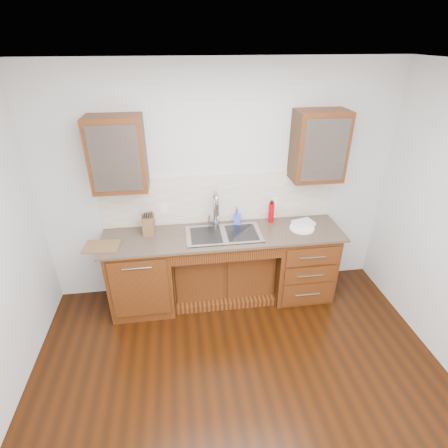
{
  "coord_description": "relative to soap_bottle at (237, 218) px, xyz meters",
  "views": [
    {
      "loc": [
        -0.46,
        -1.93,
        2.87
      ],
      "look_at": [
        0.0,
        1.4,
        1.05
      ],
      "focal_mm": 28.0,
      "sensor_mm": 36.0,
      "label": 1
    }
  ],
  "objects": [
    {
      "name": "soap_bottle",
      "position": [
        0.0,
        0.0,
        0.0
      ],
      "size": [
        0.1,
        0.1,
        0.17
      ],
      "primitive_type": "imported",
      "rotation": [
        0.0,
        0.0,
        -0.27
      ],
      "color": "#3D53EF",
      "rests_on": "countertop"
    },
    {
      "name": "outlet_right",
      "position": [
        0.46,
        0.1,
        0.12
      ],
      "size": [
        0.08,
        0.01,
        0.12
      ],
      "primitive_type": "cube",
      "color": "white",
      "rests_on": "backsplash"
    },
    {
      "name": "cup_right_b",
      "position": [
        0.91,
        -0.05,
        0.78
      ],
      "size": [
        0.14,
        0.14,
        0.1
      ],
      "primitive_type": "imported",
      "rotation": [
        0.0,
        0.0,
        0.39
      ],
      "color": "silver",
      "rests_on": "upper_cabinet_right"
    },
    {
      "name": "backsplash",
      "position": [
        -0.19,
        0.11,
        0.21
      ],
      "size": [
        2.7,
        0.02,
        0.59
      ],
      "primitive_type": "cube",
      "color": "beige",
      "rests_on": "wall_back"
    },
    {
      "name": "upper_cabinet_left",
      "position": [
        -1.24,
        -0.05,
        0.83
      ],
      "size": [
        0.55,
        0.34,
        0.75
      ],
      "primitive_type": "cube",
      "color": "#593014",
      "rests_on": "wall_back"
    },
    {
      "name": "outlet_left",
      "position": [
        -0.84,
        0.1,
        0.12
      ],
      "size": [
        0.08,
        0.01,
        0.12
      ],
      "primitive_type": "cube",
      "color": "white",
      "rests_on": "backsplash"
    },
    {
      "name": "ceiling",
      "position": [
        -0.19,
        -1.63,
        1.75
      ],
      "size": [
        4.0,
        3.5,
        0.1
      ],
      "primitive_type": "cube",
      "color": "white",
      "rests_on": "wall_back"
    },
    {
      "name": "countertop",
      "position": [
        -0.19,
        -0.2,
        -0.1
      ],
      "size": [
        2.7,
        0.65,
        0.03
      ],
      "primitive_type": "cube",
      "color": "#84705B",
      "rests_on": "base_cabinet_left"
    },
    {
      "name": "cutting_board",
      "position": [
        -1.5,
        -0.3,
        -0.08
      ],
      "size": [
        0.39,
        0.29,
        0.02
      ],
      "primitive_type": "cube",
      "rotation": [
        0.0,
        0.0,
        -0.1
      ],
      "color": "olive",
      "rests_on": "countertop"
    },
    {
      "name": "cup_right_a",
      "position": [
        0.77,
        -0.05,
        0.78
      ],
      "size": [
        0.16,
        0.16,
        0.1
      ],
      "primitive_type": "imported",
      "rotation": [
        0.0,
        0.0,
        -0.26
      ],
      "color": "white",
      "rests_on": "upper_cabinet_right"
    },
    {
      "name": "dish_towel",
      "position": [
        0.76,
        -0.14,
        -0.05
      ],
      "size": [
        0.27,
        0.23,
        0.04
      ],
      "primitive_type": "cube",
      "rotation": [
        0.0,
        0.0,
        0.27
      ],
      "color": "white",
      "rests_on": "plate"
    },
    {
      "name": "cup_left_b",
      "position": [
        -1.15,
        -0.05,
        0.77
      ],
      "size": [
        0.12,
        0.12,
        0.08
      ],
      "primitive_type": "imported",
      "rotation": [
        0.0,
        0.0,
        0.39
      ],
      "color": "white",
      "rests_on": "upper_cabinet_left"
    },
    {
      "name": "wall_back",
      "position": [
        -0.19,
        0.17,
        0.35
      ],
      "size": [
        4.0,
        0.1,
        2.7
      ],
      "primitive_type": "cube",
      "color": "silver",
      "rests_on": "ground"
    },
    {
      "name": "sink",
      "position": [
        -0.19,
        -0.22,
        -0.17
      ],
      "size": [
        0.84,
        0.46,
        0.19
      ],
      "primitive_type": "cube",
      "color": "#9E9EA5",
      "rests_on": "countertop"
    },
    {
      "name": "base_cabinet_center",
      "position": [
        -0.19,
        -0.1,
        -0.65
      ],
      "size": [
        1.2,
        0.44,
        0.7
      ],
      "primitive_type": "cube",
      "color": "#593014",
      "rests_on": "ground"
    },
    {
      "name": "knife_block",
      "position": [
        -1.01,
        -0.06,
        0.02
      ],
      "size": [
        0.13,
        0.2,
        0.21
      ],
      "primitive_type": "cube",
      "rotation": [
        0.0,
        0.0,
        -0.09
      ],
      "color": "#A78A52",
      "rests_on": "countertop"
    },
    {
      "name": "plate",
      "position": [
        0.72,
        -0.21,
        -0.08
      ],
      "size": [
        0.31,
        0.31,
        0.02
      ],
      "primitive_type": "cylinder",
      "rotation": [
        0.0,
        0.0,
        -0.11
      ],
      "color": "white",
      "rests_on": "countertop"
    },
    {
      "name": "base_cabinet_right",
      "position": [
        0.76,
        -0.19,
        -0.56
      ],
      "size": [
        0.7,
        0.62,
        0.88
      ],
      "primitive_type": "cube",
      "color": "#593014",
      "rests_on": "ground"
    },
    {
      "name": "ground",
      "position": [
        -0.19,
        -1.63,
        -1.05
      ],
      "size": [
        4.0,
        3.5,
        0.1
      ],
      "primitive_type": "cube",
      "color": "black"
    },
    {
      "name": "upper_cabinet_right",
      "position": [
        0.86,
        -0.05,
        0.83
      ],
      "size": [
        0.55,
        0.34,
        0.75
      ],
      "primitive_type": "cube",
      "color": "#593014",
      "rests_on": "wall_back"
    },
    {
      "name": "water_bottle",
      "position": [
        0.41,
        0.01,
        0.03
      ],
      "size": [
        0.08,
        0.08,
        0.24
      ],
      "primitive_type": "cylinder",
      "rotation": [
        0.0,
        0.0,
        -0.21
      ],
      "color": "#B40009",
      "rests_on": "countertop"
    },
    {
      "name": "base_cabinet_left",
      "position": [
        -1.14,
        -0.19,
        -0.56
      ],
      "size": [
        0.7,
        0.62,
        0.88
      ],
      "primitive_type": "cube",
      "color": "#593014",
      "rests_on": "ground"
    },
    {
      "name": "filter_tap",
      "position": [
        -0.01,
        0.02,
        0.03
      ],
      "size": [
        0.02,
        0.02,
        0.24
      ],
      "primitive_type": "cylinder",
      "color": "#999993",
      "rests_on": "countertop"
    },
    {
      "name": "faucet",
      "position": [
        -0.26,
        0.01,
        0.11
      ],
      "size": [
        0.04,
        0.04,
        0.4
      ],
      "primitive_type": "cylinder",
      "color": "#999993",
      "rests_on": "countertop"
    },
    {
      "name": "cup_left_a",
      "position": [
        -1.34,
        -0.05,
        0.77
      ],
      "size": [
        0.13,
        0.13,
        0.09
      ],
      "primitive_type": "imported",
      "rotation": [
        0.0,
        0.0,
        0.23
      ],
      "color": "silver",
      "rests_on": "upper_cabinet_left"
    }
  ]
}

